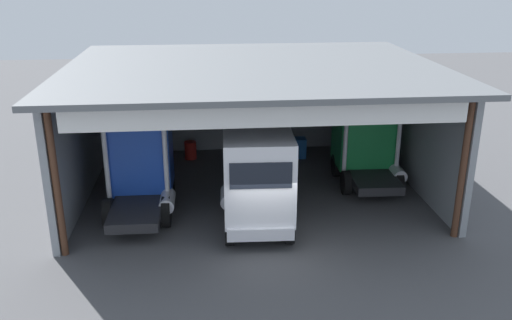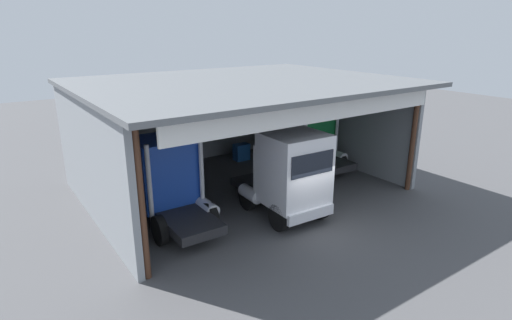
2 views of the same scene
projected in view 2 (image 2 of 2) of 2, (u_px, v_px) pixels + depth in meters
ground_plane at (308, 225)px, 16.93m from camera, size 80.00×80.00×0.00m
workshop_shed at (229, 110)px, 20.53m from camera, size 14.56×11.85×5.40m
truck_blue_center_bay at (168, 180)px, 16.67m from camera, size 2.56×4.75×3.71m
truck_white_left_bay at (289, 175)px, 17.04m from camera, size 2.57×5.01×3.73m
truck_green_center_left_bay at (310, 137)px, 23.42m from camera, size 2.69×4.43×3.47m
oil_drum at (158, 167)px, 22.55m from camera, size 0.58×0.58×0.87m
tool_cart at (241, 152)px, 25.11m from camera, size 0.90×0.60×1.00m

